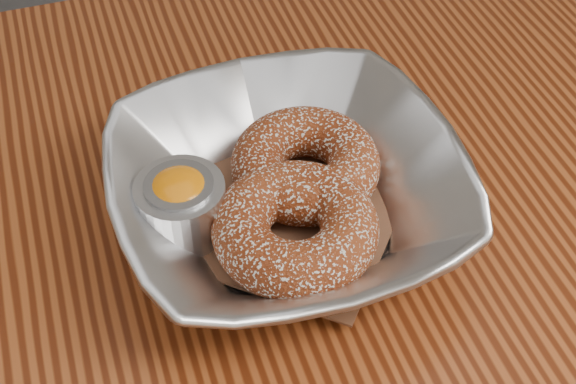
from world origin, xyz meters
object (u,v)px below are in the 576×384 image
object	(u,v)px
ramekin	(181,204)
serving_bowl	(288,193)
donut_front	(295,228)
donut_back	(305,164)

from	to	relation	value
ramekin	serving_bowl	bearing A→B (deg)	-7.18
donut_front	ramekin	distance (m)	0.08
ramekin	donut_front	bearing A→B (deg)	-31.64
donut_back	ramekin	xyz separation A→B (m)	(-0.09, -0.01, 0.00)
donut_back	ramekin	distance (m)	0.09
donut_back	donut_front	xyz separation A→B (m)	(-0.03, -0.05, 0.00)
donut_back	donut_front	distance (m)	0.06
donut_front	donut_back	bearing A→B (deg)	64.60
donut_back	serving_bowl	bearing A→B (deg)	-131.67
donut_front	ramekin	bearing A→B (deg)	148.36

